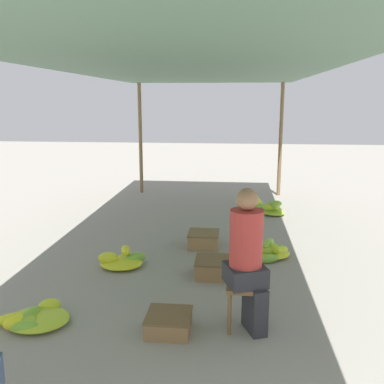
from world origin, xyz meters
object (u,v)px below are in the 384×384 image
crate_far (204,239)px  stool (245,293)px  banana_pile_left_1 (122,260)px  banana_pile_right_1 (255,203)px  crate_near (169,323)px  crate_mid (214,267)px  vendor_seated (248,257)px  banana_pile_left_0 (34,319)px  banana_pile_right_0 (274,209)px  banana_pile_right_2 (270,251)px

crate_far → stool: bearing=-76.3°
banana_pile_left_1 → banana_pile_right_1: size_ratio=1.24×
crate_near → crate_mid: size_ratio=0.91×
vendor_seated → banana_pile_left_0: vendor_seated is taller
banana_pile_right_0 → crate_mid: size_ratio=0.93×
stool → crate_mid: size_ratio=0.98×
banana_pile_left_0 → banana_pile_right_1: (2.30, 4.80, 0.02)m
crate_near → crate_far: (0.15, 2.38, 0.02)m
vendor_seated → crate_mid: bearing=106.7°
stool → banana_pile_left_1: stool is taller
banana_pile_right_0 → banana_pile_right_2: 2.20m
banana_pile_left_1 → crate_far: banana_pile_left_1 is taller
banana_pile_right_1 → crate_mid: size_ratio=1.10×
banana_pile_left_1 → crate_far: (0.99, 0.84, 0.04)m
banana_pile_left_0 → crate_far: 2.79m
banana_pile_right_2 → crate_far: (-0.94, 0.33, 0.03)m
banana_pile_left_1 → banana_pile_left_0: bearing=-106.5°
banana_pile_right_0 → banana_pile_right_1: (-0.32, 0.55, -0.04)m
banana_pile_right_2 → banana_pile_left_1: bearing=-165.0°
banana_pile_right_2 → banana_pile_right_1: bearing=91.8°
banana_pile_left_1 → crate_far: 1.30m
banana_pile_right_2 → crate_near: bearing=-117.8°
vendor_seated → crate_mid: size_ratio=2.98×
banana_pile_right_0 → crate_near: (-1.32, -4.24, -0.04)m
vendor_seated → banana_pile_left_0: size_ratio=1.90×
vendor_seated → crate_mid: vendor_seated is taller
vendor_seated → stool: bearing=159.7°
crate_mid → banana_pile_left_0: bearing=-140.9°
stool → vendor_seated: vendor_seated is taller
banana_pile_left_1 → banana_pile_right_0: (2.16, 2.71, 0.05)m
banana_pile_left_1 → banana_pile_right_2: size_ratio=1.00×
banana_pile_right_2 → banana_pile_right_0: bearing=83.9°
banana_pile_right_2 → crate_mid: size_ratio=1.37×
stool → crate_far: 2.32m
banana_pile_left_1 → vendor_seated: bearing=-42.0°
stool → banana_pile_right_2: bearing=78.5°
stool → vendor_seated: 0.35m
crate_far → banana_pile_left_1: bearing=-139.6°
stool → banana_pile_right_1: 4.67m
stool → banana_pile_right_0: size_ratio=1.06×
crate_near → crate_far: 2.38m
vendor_seated → crate_near: size_ratio=3.26×
banana_pile_right_0 → crate_far: 2.20m
crate_mid → banana_pile_left_1: bearing=170.5°
stool → banana_pile_left_1: bearing=137.7°
banana_pile_left_1 → banana_pile_right_2: 2.00m
vendor_seated → banana_pile_right_2: 2.05m
banana_pile_left_1 → banana_pile_right_2: bearing=15.0°
vendor_seated → banana_pile_right_1: 4.71m
banana_pile_right_1 → crate_mid: banana_pile_right_1 is taller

